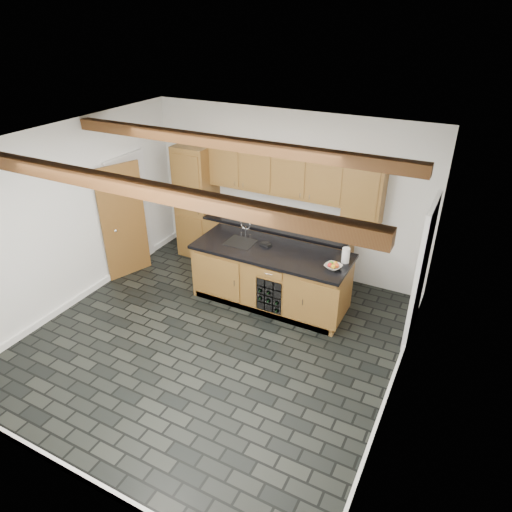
{
  "coord_description": "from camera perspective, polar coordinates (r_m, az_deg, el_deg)",
  "views": [
    {
      "loc": [
        2.92,
        -4.31,
        4.19
      ],
      "look_at": [
        0.29,
        0.8,
        1.06
      ],
      "focal_mm": 32.0,
      "sensor_mm": 36.0,
      "label": 1
    }
  ],
  "objects": [
    {
      "name": "kitchen_scale",
      "position": [
        7.11,
        1.22,
        1.51
      ],
      "size": [
        0.19,
        0.13,
        0.05
      ],
      "rotation": [
        0.0,
        0.0,
        -0.23
      ],
      "color": "black",
      "rests_on": "island"
    },
    {
      "name": "mug",
      "position": [
        8.04,
        -0.91,
        4.98
      ],
      "size": [
        0.12,
        0.12,
        0.09
      ],
      "primitive_type": "imported",
      "rotation": [
        0.0,
        0.0,
        -0.34
      ],
      "color": "white",
      "rests_on": "back_cabinetry"
    },
    {
      "name": "faucet",
      "position": [
        7.23,
        -1.85,
        2.06
      ],
      "size": [
        0.45,
        0.4,
        0.34
      ],
      "color": "black",
      "rests_on": "island"
    },
    {
      "name": "ground",
      "position": [
        6.68,
        -5.43,
        -10.43
      ],
      "size": [
        5.0,
        5.0,
        0.0
      ],
      "primitive_type": "plane",
      "color": "black",
      "rests_on": "ground"
    },
    {
      "name": "paper_towel",
      "position": [
        6.72,
        11.15,
        0.08
      ],
      "size": [
        0.11,
        0.11,
        0.23
      ],
      "primitive_type": "cylinder",
      "color": "white",
      "rests_on": "island"
    },
    {
      "name": "island",
      "position": [
        7.21,
        1.9,
        -2.56
      ],
      "size": [
        2.48,
        0.96,
        0.93
      ],
      "color": "brown",
      "rests_on": "ground"
    },
    {
      "name": "back_cabinetry",
      "position": [
        8.0,
        0.49,
        4.9
      ],
      "size": [
        3.65,
        0.62,
        2.2
      ],
      "color": "brown",
      "rests_on": "ground"
    },
    {
      "name": "room_shell",
      "position": [
        6.29,
        -4.16,
        3.42
      ],
      "size": [
        5.01,
        5.0,
        5.0
      ],
      "color": "white",
      "rests_on": "ground"
    },
    {
      "name": "fruit_bowl",
      "position": [
        6.57,
        9.62,
        -1.33
      ],
      "size": [
        0.28,
        0.28,
        0.06
      ],
      "primitive_type": "imported",
      "rotation": [
        0.0,
        0.0,
        -0.22
      ],
      "color": "beige",
      "rests_on": "island"
    },
    {
      "name": "fruit_cluster",
      "position": [
        6.56,
        9.64,
        -1.09
      ],
      "size": [
        0.16,
        0.17,
        0.07
      ],
      "color": "#D1491B",
      "rests_on": "fruit_bowl"
    }
  ]
}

